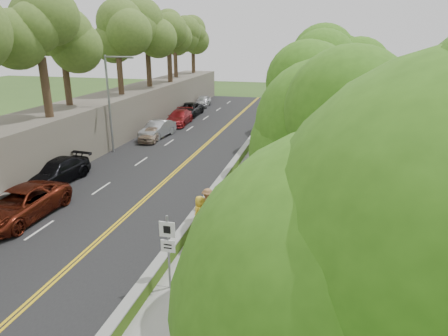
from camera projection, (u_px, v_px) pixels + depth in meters
name	position (u px, v px, depth m)	size (l,w,h in m)	color
ground	(173.00, 248.00, 18.66)	(140.00, 140.00, 0.00)	#33511E
road	(176.00, 153.00, 33.70)	(11.20, 66.00, 0.04)	black
sidewalk	(270.00, 159.00, 31.89)	(4.20, 66.00, 0.05)	gray
jersey_barrier	(242.00, 154.00, 32.32)	(0.42, 66.00, 0.60)	#8AEF1C
rock_embankment	(88.00, 125.00, 34.92)	(5.00, 66.00, 4.00)	#595147
chainlink_fence	(297.00, 149.00, 31.10)	(0.04, 66.00, 2.00)	slate
trees_embankment	(82.00, 22.00, 32.12)	(6.40, 66.00, 13.00)	#57772B
trees_fenceside	(335.00, 71.00, 28.67)	(7.00, 66.00, 14.00)	#45831E
streetlight	(111.00, 98.00, 32.47)	(2.52, 0.22, 8.00)	gray
signpost	(168.00, 244.00, 15.02)	(0.62, 0.09, 3.10)	gray
construction_barrel	(293.00, 151.00, 32.24)	(0.63, 0.63, 1.03)	#FF8800
concrete_block	(268.00, 236.00, 18.76)	(1.25, 0.93, 0.83)	gray
car_2	(20.00, 204.00, 21.28)	(2.76, 5.99, 1.67)	#5D1C0F
car_3	(56.00, 172.00, 26.53)	(2.19, 5.39, 1.56)	black
car_4	(152.00, 134.00, 37.32)	(1.57, 3.89, 1.33)	tan
car_5	(158.00, 129.00, 38.53)	(1.69, 4.86, 1.60)	#989B9E
car_6	(189.00, 110.00, 48.92)	(2.56, 5.55, 1.54)	black
car_7	(179.00, 118.00, 44.08)	(2.20, 5.40, 1.57)	maroon
car_8	(203.00, 101.00, 55.38)	(1.77, 4.40, 1.50)	silver
painter_0	(200.00, 213.00, 20.01)	(0.90, 0.59, 1.84)	yellow
painter_1	(211.00, 221.00, 19.45)	(0.57, 0.38, 1.57)	silver
painter_2	(214.00, 215.00, 19.95)	(0.83, 0.65, 1.70)	black
painter_3	(208.00, 204.00, 21.29)	(1.11, 0.64, 1.72)	#9D6A3E
person_far	(300.00, 122.00, 40.83)	(1.13, 0.47, 1.92)	black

